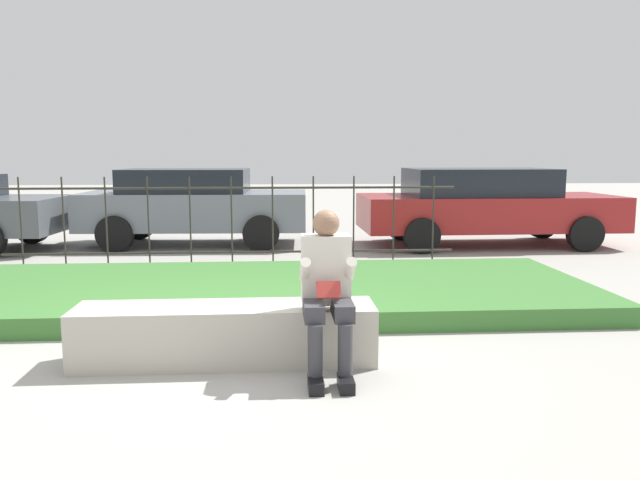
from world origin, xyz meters
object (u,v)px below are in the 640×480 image
stone_bench (226,337)px  car_parked_right (485,205)px  car_parked_center (194,204)px  person_seated_reader (327,285)px

stone_bench → car_parked_right: size_ratio=0.52×
stone_bench → car_parked_center: 6.86m
car_parked_center → car_parked_right: bearing=-2.1°
car_parked_right → person_seated_reader: bearing=-118.5°
person_seated_reader → car_parked_center: (-1.92, 7.05, 0.06)m
person_seated_reader → car_parked_right: bearing=62.2°
person_seated_reader → car_parked_right: car_parked_right is taller
stone_bench → car_parked_right: bearing=55.8°
car_parked_right → stone_bench: bearing=-124.9°
stone_bench → car_parked_right: (4.30, 6.32, 0.55)m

